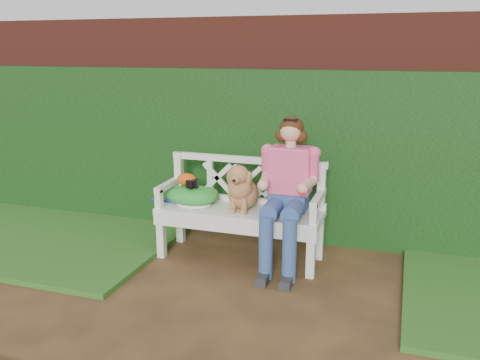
% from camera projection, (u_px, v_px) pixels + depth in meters
% --- Properties ---
extents(ground, '(60.00, 60.00, 0.00)m').
position_uv_depth(ground, '(242.00, 317.00, 3.69)').
color(ground, '#362517').
extents(brick_wall, '(10.00, 0.30, 2.20)m').
position_uv_depth(brick_wall, '(300.00, 129.00, 5.16)').
color(brick_wall, '#5E261B').
rests_on(brick_wall, ground).
extents(ivy_hedge, '(10.00, 0.18, 1.70)m').
position_uv_depth(ivy_hedge, '(295.00, 157.00, 5.02)').
color(ivy_hedge, '#24581E').
rests_on(ivy_hedge, ground).
extents(grass_left, '(2.60, 2.00, 0.05)m').
position_uv_depth(grass_left, '(49.00, 235.00, 5.24)').
color(grass_left, '#265C18').
rests_on(grass_left, ground).
extents(garden_bench, '(1.61, 0.69, 0.48)m').
position_uv_depth(garden_bench, '(240.00, 233.00, 4.68)').
color(garden_bench, white).
rests_on(garden_bench, ground).
extents(seated_woman, '(0.67, 0.81, 1.28)m').
position_uv_depth(seated_woman, '(288.00, 197.00, 4.42)').
color(seated_woman, '#EA4D5B').
rests_on(seated_woman, ground).
extents(dog, '(0.33, 0.43, 0.44)m').
position_uv_depth(dog, '(242.00, 186.00, 4.55)').
color(dog, '#92621F').
rests_on(dog, garden_bench).
extents(tennis_racket, '(0.68, 0.46, 0.03)m').
position_uv_depth(tennis_racket, '(191.00, 203.00, 4.73)').
color(tennis_racket, silver).
rests_on(tennis_racket, garden_bench).
extents(green_bag, '(0.56, 0.47, 0.17)m').
position_uv_depth(green_bag, '(193.00, 195.00, 4.76)').
color(green_bag, '#2C6827').
rests_on(green_bag, garden_bench).
extents(camera_item, '(0.12, 0.10, 0.07)m').
position_uv_depth(camera_item, '(192.00, 183.00, 4.68)').
color(camera_item, black).
rests_on(camera_item, green_bag).
extents(baseball_glove, '(0.19, 0.14, 0.12)m').
position_uv_depth(baseball_glove, '(186.00, 179.00, 4.74)').
color(baseball_glove, '#D34F10').
rests_on(baseball_glove, green_bag).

